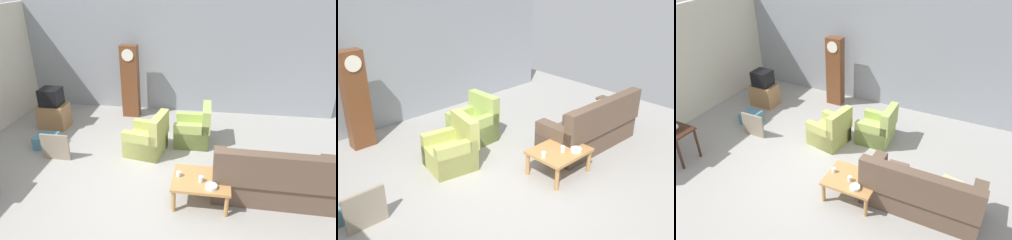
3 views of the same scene
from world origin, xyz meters
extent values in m
plane|color=#999691|center=(0.00, 0.00, 0.00)|extent=(10.40, 10.40, 0.00)
cube|color=gray|center=(0.00, 3.60, 1.60)|extent=(8.40, 0.16, 3.20)
cube|color=brown|center=(2.12, 0.01, 0.22)|extent=(2.11, 0.87, 0.44)
cube|color=brown|center=(2.12, -0.35, 0.74)|extent=(2.10, 0.23, 0.60)
cube|color=brown|center=(3.05, 0.00, 0.34)|extent=(0.25, 0.84, 0.68)
cube|color=brown|center=(1.19, 0.03, 0.34)|extent=(0.25, 0.84, 0.68)
cube|color=#C6B284|center=(2.60, 0.06, 0.62)|extent=(0.38, 0.19, 0.36)
cube|color=brown|center=(1.64, 0.07, 0.62)|extent=(0.36, 0.13, 0.36)
cube|color=tan|center=(-0.37, 1.13, 0.20)|extent=(0.88, 0.88, 0.40)
cube|color=tan|center=(-0.06, 1.08, 0.66)|extent=(0.31, 0.78, 0.52)
cube|color=tan|center=(-0.32, 1.43, 0.30)|extent=(0.78, 0.29, 0.60)
cube|color=tan|center=(-0.43, 0.84, 0.30)|extent=(0.78, 0.29, 0.60)
cube|color=#9FB65B|center=(0.58, 1.70, 0.20)|extent=(0.77, 0.77, 0.40)
cube|color=#9FB65B|center=(0.90, 1.70, 0.66)|extent=(0.19, 0.76, 0.52)
cube|color=#9FB65B|center=(0.57, 2.00, 0.30)|extent=(0.76, 0.17, 0.60)
cube|color=#9FB65B|center=(0.58, 1.40, 0.30)|extent=(0.76, 0.17, 0.60)
cube|color=#B27F47|center=(0.88, -0.30, 0.43)|extent=(0.96, 0.76, 0.05)
cylinder|color=#B27F47|center=(0.46, -0.63, 0.20)|extent=(0.07, 0.07, 0.40)
cylinder|color=#B27F47|center=(1.31, -0.63, 0.20)|extent=(0.07, 0.07, 0.40)
cylinder|color=#B27F47|center=(0.46, 0.02, 0.20)|extent=(0.07, 0.07, 0.40)
cylinder|color=#B27F47|center=(1.31, 0.02, 0.20)|extent=(0.07, 0.07, 0.40)
cylinder|color=#381E14|center=(-2.68, -1.11, 0.36)|extent=(0.06, 0.06, 0.72)
cylinder|color=#381E14|center=(-2.68, -0.64, 0.36)|extent=(0.06, 0.06, 0.72)
cube|color=brown|center=(-1.15, 2.99, 0.96)|extent=(0.44, 0.28, 1.92)
cylinder|color=silver|center=(-1.15, 2.84, 1.70)|extent=(0.30, 0.02, 0.30)
cube|color=#997047|center=(-2.90, 2.01, 0.30)|extent=(0.68, 0.52, 0.60)
cube|color=black|center=(-2.90, 2.01, 0.81)|extent=(0.48, 0.44, 0.42)
cube|color=gray|center=(-2.17, 0.58, 0.29)|extent=(0.60, 0.05, 0.57)
cube|color=teal|center=(-2.62, 1.05, 0.14)|extent=(0.46, 0.44, 0.28)
cylinder|color=white|center=(0.50, -0.29, 0.50)|extent=(0.08, 0.08, 0.09)
cylinder|color=silver|center=(0.88, -0.38, 0.50)|extent=(0.08, 0.08, 0.10)
cylinder|color=beige|center=(1.27, -0.37, 0.49)|extent=(0.07, 0.07, 0.07)
cylinder|color=white|center=(1.05, -0.53, 0.48)|extent=(0.19, 0.19, 0.06)
camera|label=1|loc=(0.94, -4.58, 3.55)|focal=33.19mm
camera|label=2|loc=(-3.70, -3.91, 3.55)|focal=41.16mm
camera|label=3|loc=(2.84, -4.63, 4.55)|focal=35.79mm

